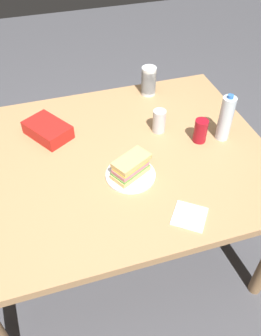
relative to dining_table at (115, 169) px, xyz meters
name	(u,v)px	position (x,y,z in m)	size (l,w,h in m)	color
ground_plane	(119,246)	(0.00, 0.00, -0.68)	(8.00, 8.00, 0.00)	#4C4C51
dining_table	(115,169)	(0.00, 0.00, 0.00)	(1.49, 1.17, 0.77)	tan
paper_plate	(130,175)	(0.03, -0.15, 0.09)	(0.23, 0.23, 0.01)	white
sandwich	(131,167)	(0.03, -0.15, 0.14)	(0.20, 0.17, 0.08)	#DBB26B
soda_can_red	(201,131)	(0.43, -0.01, 0.15)	(0.07, 0.07, 0.12)	maroon
chip_bag	(48,130)	(-0.28, 0.25, 0.12)	(0.23, 0.15, 0.07)	red
water_bottle_tall	(226,118)	(0.55, -0.02, 0.20)	(0.07, 0.07, 0.25)	silver
plastic_cup_stack	(149,81)	(0.33, 0.47, 0.17)	(0.08, 0.08, 0.17)	silver
soda_can_silver	(159,121)	(0.27, 0.12, 0.15)	(0.07, 0.07, 0.12)	silver
paper_napkin	(189,216)	(0.19, -0.44, 0.09)	(0.13, 0.13, 0.01)	white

